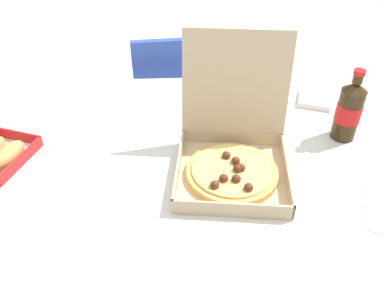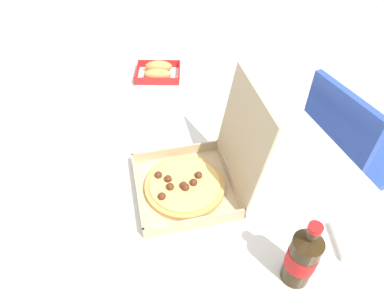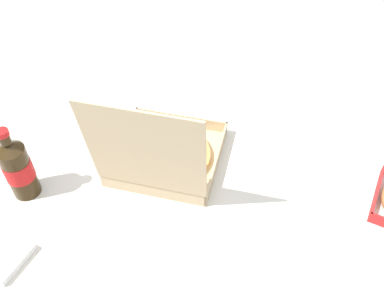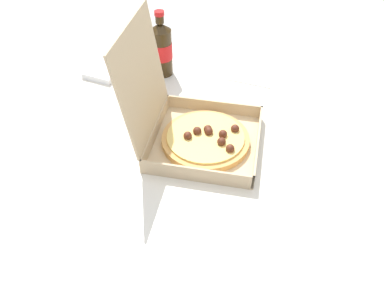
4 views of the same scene
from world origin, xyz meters
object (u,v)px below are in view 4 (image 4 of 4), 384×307
object	(u,v)px
napkin_pile	(104,72)
cola_bottle	(161,49)
pizza_box_open	(195,129)
paper_menu	(256,69)

from	to	relation	value
napkin_pile	cola_bottle	bearing A→B (deg)	-83.00
pizza_box_open	cola_bottle	distance (m)	0.39
paper_menu	pizza_box_open	bearing A→B (deg)	171.22
paper_menu	napkin_pile	world-z (taller)	napkin_pile
pizza_box_open	paper_menu	world-z (taller)	pizza_box_open
paper_menu	cola_bottle	bearing A→B (deg)	115.17
cola_bottle	paper_menu	world-z (taller)	cola_bottle
pizza_box_open	cola_bottle	world-z (taller)	pizza_box_open
pizza_box_open	napkin_pile	bearing A→B (deg)	46.16
pizza_box_open	napkin_pile	distance (m)	0.48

